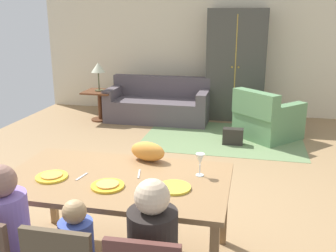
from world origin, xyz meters
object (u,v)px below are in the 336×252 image
(person_man, at_px, (13,246))
(handbag, at_px, (233,136))
(plate_near_child, at_px, (108,186))
(plate_near_man, at_px, (52,177))
(armoire, at_px, (236,65))
(couch, at_px, (158,105))
(cat, at_px, (148,151))
(plate_near_woman, at_px, (174,188))
(dining_table, at_px, (116,185))
(armchair, at_px, (266,119))
(table_lamp, at_px, (98,69))
(side_table, at_px, (100,101))
(wine_glass, at_px, (200,160))

(person_man, distance_m, handbag, 4.14)
(plate_near_child, bearing_deg, plate_near_man, 173.04)
(handbag, bearing_deg, armoire, 92.71)
(plate_near_man, xyz_separation_m, couch, (-0.25, 4.52, -0.47))
(person_man, relative_size, cat, 3.47)
(plate_near_child, bearing_deg, plate_near_woman, 9.24)
(plate_near_child, relative_size, cat, 0.78)
(couch, bearing_deg, plate_near_woman, -74.65)
(armoire, bearing_deg, dining_table, -98.01)
(armchair, bearing_deg, plate_near_child, -108.19)
(plate_near_child, bearing_deg, table_lamp, 113.14)
(handbag, bearing_deg, table_lamp, 160.95)
(couch, relative_size, armoire, 0.93)
(dining_table, bearing_deg, side_table, 114.03)
(plate_near_man, bearing_deg, armoire, 76.73)
(plate_near_man, bearing_deg, wine_glass, 14.81)
(person_man, bearing_deg, armoire, 78.08)
(plate_near_child, relative_size, person_man, 0.23)
(couch, distance_m, armoire, 1.68)
(side_table, relative_size, handbag, 1.81)
(couch, relative_size, armchair, 1.61)
(dining_table, bearing_deg, plate_near_child, -90.00)
(cat, xyz_separation_m, armoire, (0.53, 4.46, 0.20))
(plate_near_woman, distance_m, side_table, 4.86)
(couch, height_order, side_table, couch)
(table_lamp, distance_m, handbag, 2.89)
(person_man, bearing_deg, table_lamp, 105.68)
(plate_near_child, xyz_separation_m, cat, (0.15, 0.59, 0.08))
(dining_table, distance_m, table_lamp, 4.54)
(dining_table, distance_m, armchair, 3.93)
(dining_table, bearing_deg, table_lamp, 114.03)
(cat, bearing_deg, armoire, 96.20)
(side_table, bearing_deg, couch, 13.21)
(side_table, bearing_deg, plate_near_man, -72.37)
(plate_near_man, bearing_deg, dining_table, 13.72)
(couch, bearing_deg, handbag, -37.60)
(armchair, bearing_deg, plate_near_woman, -101.65)
(side_table, height_order, table_lamp, table_lamp)
(person_man, distance_m, couch, 5.10)
(cat, xyz_separation_m, couch, (-0.89, 3.99, -0.54))
(handbag, bearing_deg, plate_near_child, -102.56)
(person_man, bearing_deg, side_table, 105.68)
(armchair, distance_m, table_lamp, 3.23)
(couch, xyz_separation_m, handbag, (1.50, -1.16, -0.17))
(plate_near_man, distance_m, plate_near_child, 0.50)
(armoire, bearing_deg, plate_near_child, -97.73)
(couch, relative_size, table_lamp, 3.60)
(dining_table, bearing_deg, couch, 99.59)
(plate_near_man, distance_m, couch, 4.55)
(couch, height_order, armoire, armoire)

